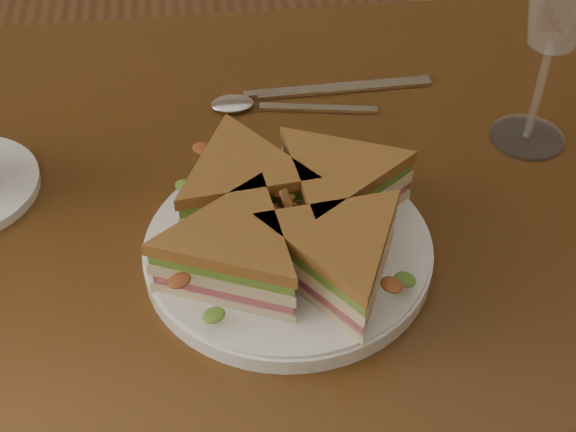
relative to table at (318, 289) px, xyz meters
The scene contains 6 objects.
table is the anchor object (origin of this frame).
plate 0.12m from the table, 129.96° to the right, with size 0.26×0.26×0.02m, color white.
sandwich_wedges 0.15m from the table, 129.96° to the right, with size 0.30×0.30×0.06m.
crisps_mound 0.15m from the table, 129.96° to the right, with size 0.09×0.09×0.05m, color #CC541A, non-canonical shape.
spoon 0.22m from the table, 104.46° to the left, with size 0.18×0.05×0.01m.
knife 0.24m from the table, 78.15° to the left, with size 0.22×0.02×0.00m.
Camera 1 is at (-0.10, -0.54, 1.27)m, focal length 50.00 mm.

